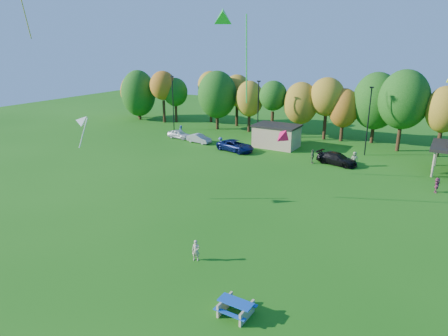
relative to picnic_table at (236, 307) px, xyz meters
The scene contains 18 objects.
ground 3.81m from the picnic_table, 139.68° to the right, with size 160.00×160.00×0.00m, color #19600F.
tree_line 43.59m from the picnic_table, 95.18° to the left, with size 93.57×10.55×11.15m.
lamp_posts 37.82m from the picnic_table, 91.34° to the left, with size 64.50×0.25×9.09m.
utility_building 37.83m from the picnic_table, 109.91° to the left, with size 6.30×4.30×3.25m.
picnic_table is the anchor object (origin of this frame).
kite_flyer 6.39m from the picnic_table, 144.58° to the left, with size 0.56×0.36×1.52m, color #C7AB95.
car_a 43.19m from the picnic_table, 130.72° to the left, with size 1.59×3.94×1.34m, color silver.
car_b 39.87m from the picnic_table, 126.78° to the left, with size 1.38×3.95×1.30m, color #9C9BA0.
car_c 34.89m from the picnic_table, 118.91° to the left, with size 2.52×5.47×1.52m, color #0D194E.
car_d 31.55m from the picnic_table, 95.39° to the left, with size 2.06×5.06×1.47m, color black.
far_person_0 44.13m from the picnic_table, 130.19° to the left, with size 0.91×0.71×1.86m, color #5783C1.
far_person_1 35.67m from the picnic_table, 122.29° to the left, with size 1.16×0.66×1.79m, color #41538F.
far_person_2 31.77m from the picnic_table, 91.70° to the left, with size 0.88×0.58×1.81m, color gray.
far_person_3 30.82m from the picnic_table, 100.70° to the left, with size 1.05×0.44×1.78m, color #546A41.
far_person_4 28.22m from the picnic_table, 72.73° to the left, with size 1.45×0.46×1.57m, color #953E5E.
kite_4 20.10m from the picnic_table, 123.68° to the left, with size 2.86×4.15×7.45m.
kite_5 22.18m from the picnic_table, 159.51° to the left, with size 2.12×1.59×3.45m.
kite_15 10.35m from the picnic_table, 87.01° to the left, with size 1.50×1.48×1.21m.
Camera 1 is at (11.87, -14.14, 14.69)m, focal length 32.00 mm.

